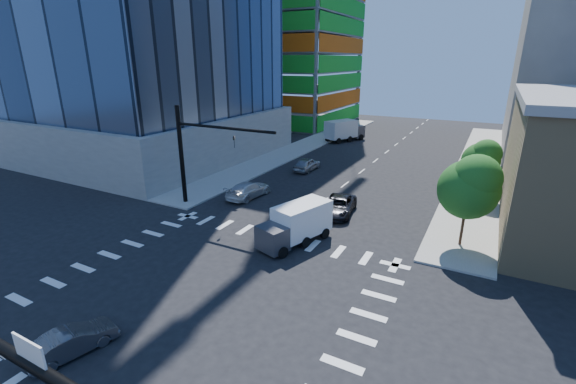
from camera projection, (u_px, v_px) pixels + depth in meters
The scene contains 13 objects.
ground at pixel (200, 298), 22.05m from camera, with size 160.00×160.00×0.00m, color black.
road_markings at pixel (200, 298), 22.05m from camera, with size 20.00×20.00×0.01m, color silver.
sidewalk_ne at pixel (479, 165), 49.86m from camera, with size 5.00×60.00×0.15m, color gray.
sidewalk_nw at pixel (305, 145), 60.97m from camera, with size 5.00×60.00×0.15m, color gray.
signal_mast_nw at pixel (193, 148), 34.31m from camera, with size 10.20×0.40×9.00m.
tree_south at pixel (471, 186), 26.52m from camera, with size 4.16×4.16×6.82m.
tree_north at pixel (482, 159), 36.63m from camera, with size 3.54×3.52×5.78m.
car_nb_far at pixel (339, 206), 33.90m from camera, with size 2.49×5.40×1.50m, color black.
car_sb_near at pixel (249, 190), 38.00m from camera, with size 2.18×5.36×1.56m, color silver.
car_sb_mid at pixel (307, 164), 47.22m from camera, with size 1.88×4.68×1.60m, color #A3A5AA.
car_sb_cross at pixel (72, 341), 17.73m from camera, with size 1.35×3.87×1.27m, color #48484D.
box_truck_near at pixel (294, 228), 28.18m from camera, with size 3.91×5.96×2.89m.
box_truck_far at pixel (346, 132), 64.46m from camera, with size 5.34×7.17×3.46m.
Camera 1 is at (13.33, -14.29, 12.92)m, focal length 24.00 mm.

